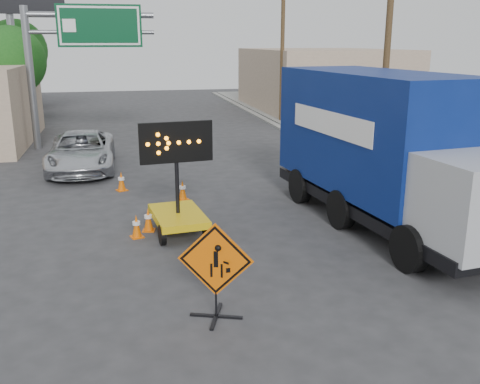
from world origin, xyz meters
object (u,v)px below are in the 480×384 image
object	(u,v)px
pickup_truck	(81,151)
construction_sign	(216,269)
arrow_board	(178,209)
box_truck	(385,158)

from	to	relation	value
pickup_truck	construction_sign	bearing A→B (deg)	-76.12
arrow_board	pickup_truck	size ratio (longest dim) A/B	0.55
arrow_board	box_truck	world-z (taller)	box_truck
construction_sign	arrow_board	bearing A→B (deg)	112.40
pickup_truck	box_truck	size ratio (longest dim) A/B	0.60
arrow_board	pickup_truck	distance (m)	9.04
arrow_board	box_truck	bearing A→B (deg)	-11.24
construction_sign	pickup_truck	size ratio (longest dim) A/B	0.34
arrow_board	pickup_truck	bearing A→B (deg)	103.54
box_truck	arrow_board	bearing A→B (deg)	168.58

